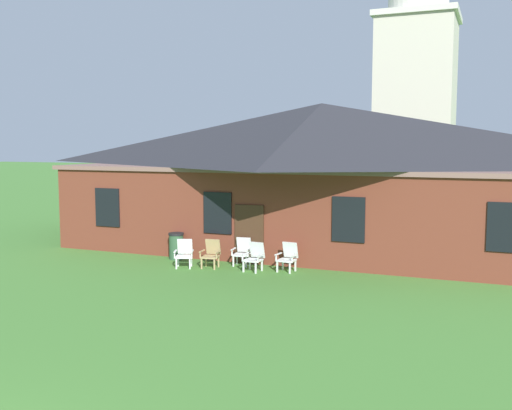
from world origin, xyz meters
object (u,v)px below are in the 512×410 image
object	(u,v)px
lawn_chair_near_door	(211,253)
lawn_chair_left_end	(243,251)
trash_bin	(176,246)
lawn_chair_middle	(255,256)
lawn_chair_by_porch	(184,253)
lawn_chair_right_end	(288,256)

from	to	relation	value
lawn_chair_near_door	lawn_chair_left_end	bearing A→B (deg)	42.61
lawn_chair_left_end	trash_bin	xyz separation A→B (m)	(-2.67, 0.02, -0.00)
lawn_chair_left_end	lawn_chair_middle	xyz separation A→B (m)	(0.76, -0.73, 0.00)
lawn_chair_by_porch	lawn_chair_right_end	xyz separation A→B (m)	(3.52, 0.75, 0.00)
lawn_chair_near_door	lawn_chair_right_end	world-z (taller)	same
lawn_chair_left_end	lawn_chair_middle	size ratio (longest dim) A/B	1.00
lawn_chair_near_door	lawn_chair_middle	size ratio (longest dim) A/B	1.00
lawn_chair_by_porch	trash_bin	world-z (taller)	trash_bin
lawn_chair_near_door	lawn_chair_left_end	world-z (taller)	same
lawn_chair_right_end	lawn_chair_by_porch	bearing A→B (deg)	-168.01
lawn_chair_near_door	lawn_chair_middle	xyz separation A→B (m)	(1.59, 0.04, 0.00)
lawn_chair_by_porch	trash_bin	distance (m)	1.44
lawn_chair_middle	lawn_chair_right_end	distance (m)	1.12
lawn_chair_near_door	lawn_chair_left_end	distance (m)	1.13
lawn_chair_by_porch	trash_bin	xyz separation A→B (m)	(-0.95, 1.09, -0.00)
lawn_chair_left_end	lawn_chair_middle	bearing A→B (deg)	-43.97
lawn_chair_by_porch	lawn_chair_left_end	bearing A→B (deg)	31.89
lawn_chair_right_end	trash_bin	xyz separation A→B (m)	(-4.47, 0.34, -0.00)
lawn_chair_middle	lawn_chair_right_end	size ratio (longest dim) A/B	1.00
trash_bin	lawn_chair_middle	bearing A→B (deg)	-12.29
lawn_chair_by_porch	trash_bin	size ratio (longest dim) A/B	0.98
lawn_chair_middle	trash_bin	size ratio (longest dim) A/B	0.98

